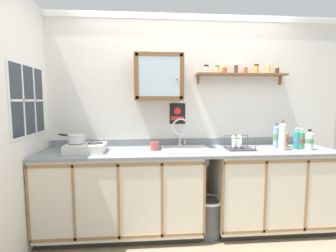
{
  "coord_description": "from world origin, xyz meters",
  "views": [
    {
      "loc": [
        -0.46,
        -2.2,
        1.45
      ],
      "look_at": [
        -0.23,
        0.52,
        1.17
      ],
      "focal_mm": 26.38,
      "sensor_mm": 36.0,
      "label": 1
    }
  ],
  "objects_px": {
    "dish_rack": "(239,146)",
    "mug": "(155,146)",
    "hot_plate_stove": "(86,148)",
    "bottle_detergent_teal_2": "(296,139)",
    "bottle_opaque_white_1": "(282,137)",
    "bottle_soda_green_5": "(301,139)",
    "saucepan": "(76,138)",
    "wall_cabinet": "(159,78)",
    "warning_sign": "(177,114)",
    "bottle_water_clear_4": "(309,140)",
    "bottle_water_blue_0": "(276,136)",
    "sink": "(185,151)",
    "trash_bin": "(209,216)",
    "bottle_juice_amber_3": "(285,139)"
  },
  "relations": [
    {
      "from": "dish_rack",
      "to": "mug",
      "type": "distance_m",
      "value": 0.93
    },
    {
      "from": "hot_plate_stove",
      "to": "bottle_detergent_teal_2",
      "type": "bearing_deg",
      "value": -0.51
    },
    {
      "from": "bottle_opaque_white_1",
      "to": "bottle_soda_green_5",
      "type": "relative_size",
      "value": 1.47
    },
    {
      "from": "saucepan",
      "to": "wall_cabinet",
      "type": "height_order",
      "value": "wall_cabinet"
    },
    {
      "from": "mug",
      "to": "warning_sign",
      "type": "distance_m",
      "value": 0.51
    },
    {
      "from": "bottle_opaque_white_1",
      "to": "wall_cabinet",
      "type": "distance_m",
      "value": 1.49
    },
    {
      "from": "bottle_water_clear_4",
      "to": "bottle_opaque_white_1",
      "type": "bearing_deg",
      "value": 176.72
    },
    {
      "from": "bottle_opaque_white_1",
      "to": "warning_sign",
      "type": "relative_size",
      "value": 1.32
    },
    {
      "from": "bottle_water_blue_0",
      "to": "bottle_detergent_teal_2",
      "type": "xyz_separation_m",
      "value": [
        0.2,
        -0.07,
        -0.02
      ]
    },
    {
      "from": "hot_plate_stove",
      "to": "saucepan",
      "type": "height_order",
      "value": "saucepan"
    },
    {
      "from": "bottle_water_blue_0",
      "to": "warning_sign",
      "type": "distance_m",
      "value": 1.15
    },
    {
      "from": "bottle_detergent_teal_2",
      "to": "bottle_soda_green_5",
      "type": "bearing_deg",
      "value": 35.35
    },
    {
      "from": "bottle_detergent_teal_2",
      "to": "mug",
      "type": "bearing_deg",
      "value": 177.52
    },
    {
      "from": "sink",
      "to": "wall_cabinet",
      "type": "xyz_separation_m",
      "value": [
        -0.28,
        0.11,
        0.8
      ]
    },
    {
      "from": "bottle_detergent_teal_2",
      "to": "trash_bin",
      "type": "relative_size",
      "value": 0.58
    },
    {
      "from": "bottle_juice_amber_3",
      "to": "mug",
      "type": "bearing_deg",
      "value": -178.91
    },
    {
      "from": "bottle_water_blue_0",
      "to": "mug",
      "type": "height_order",
      "value": "bottle_water_blue_0"
    },
    {
      "from": "sink",
      "to": "bottle_juice_amber_3",
      "type": "distance_m",
      "value": 1.17
    },
    {
      "from": "bottle_water_clear_4",
      "to": "dish_rack",
      "type": "height_order",
      "value": "bottle_water_clear_4"
    },
    {
      "from": "bottle_opaque_white_1",
      "to": "saucepan",
      "type": "bearing_deg",
      "value": 177.61
    },
    {
      "from": "sink",
      "to": "hot_plate_stove",
      "type": "relative_size",
      "value": 1.3
    },
    {
      "from": "hot_plate_stove",
      "to": "mug",
      "type": "xyz_separation_m",
      "value": [
        0.72,
        0.05,
        0.0
      ]
    },
    {
      "from": "bottle_water_clear_4",
      "to": "saucepan",
      "type": "bearing_deg",
      "value": 177.5
    },
    {
      "from": "dish_rack",
      "to": "bottle_soda_green_5",
      "type": "bearing_deg",
      "value": 3.3
    },
    {
      "from": "saucepan",
      "to": "hot_plate_stove",
      "type": "bearing_deg",
      "value": -14.3
    },
    {
      "from": "dish_rack",
      "to": "bottle_juice_amber_3",
      "type": "bearing_deg",
      "value": 6.36
    },
    {
      "from": "bottle_opaque_white_1",
      "to": "wall_cabinet",
      "type": "bearing_deg",
      "value": 170.33
    },
    {
      "from": "bottle_opaque_white_1",
      "to": "warning_sign",
      "type": "bearing_deg",
      "value": 160.95
    },
    {
      "from": "bottle_water_blue_0",
      "to": "mug",
      "type": "xyz_separation_m",
      "value": [
        -1.37,
        -0.0,
        -0.08
      ]
    },
    {
      "from": "bottle_soda_green_5",
      "to": "mug",
      "type": "distance_m",
      "value": 1.68
    },
    {
      "from": "dish_rack",
      "to": "trash_bin",
      "type": "xyz_separation_m",
      "value": [
        -0.36,
        -0.12,
        -0.74
      ]
    },
    {
      "from": "hot_plate_stove",
      "to": "bottle_soda_green_5",
      "type": "distance_m",
      "value": 2.39
    },
    {
      "from": "hot_plate_stove",
      "to": "trash_bin",
      "type": "height_order",
      "value": "hot_plate_stove"
    },
    {
      "from": "sink",
      "to": "bottle_soda_green_5",
      "type": "xyz_separation_m",
      "value": [
        1.34,
        0.0,
        0.11
      ]
    },
    {
      "from": "hot_plate_stove",
      "to": "saucepan",
      "type": "relative_size",
      "value": 1.25
    },
    {
      "from": "sink",
      "to": "bottle_water_blue_0",
      "type": "bearing_deg",
      "value": -0.11
    },
    {
      "from": "saucepan",
      "to": "bottle_juice_amber_3",
      "type": "bearing_deg",
      "value": 1.26
    },
    {
      "from": "bottle_detergent_teal_2",
      "to": "bottle_juice_amber_3",
      "type": "relative_size",
      "value": 1.1
    },
    {
      "from": "bottle_juice_amber_3",
      "to": "dish_rack",
      "type": "relative_size",
      "value": 0.74
    },
    {
      "from": "wall_cabinet",
      "to": "bottle_soda_green_5",
      "type": "bearing_deg",
      "value": -3.64
    },
    {
      "from": "bottle_opaque_white_1",
      "to": "dish_rack",
      "type": "height_order",
      "value": "bottle_opaque_white_1"
    },
    {
      "from": "bottle_soda_green_5",
      "to": "bottle_detergent_teal_2",
      "type": "bearing_deg",
      "value": -144.65
    },
    {
      "from": "sink",
      "to": "wall_cabinet",
      "type": "bearing_deg",
      "value": 159.23
    },
    {
      "from": "bottle_juice_amber_3",
      "to": "saucepan",
      "type": "bearing_deg",
      "value": -178.74
    },
    {
      "from": "bottle_water_blue_0",
      "to": "trash_bin",
      "type": "relative_size",
      "value": 0.69
    },
    {
      "from": "mug",
      "to": "trash_bin",
      "type": "distance_m",
      "value": 0.96
    },
    {
      "from": "bottle_soda_green_5",
      "to": "mug",
      "type": "bearing_deg",
      "value": -179.71
    },
    {
      "from": "bottle_soda_green_5",
      "to": "saucepan",
      "type": "bearing_deg",
      "value": -179.3
    },
    {
      "from": "warning_sign",
      "to": "bottle_soda_green_5",
      "type": "bearing_deg",
      "value": -10.4
    },
    {
      "from": "bottle_opaque_white_1",
      "to": "bottle_water_clear_4",
      "type": "xyz_separation_m",
      "value": [
        0.3,
        -0.02,
        -0.04
      ]
    }
  ]
}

